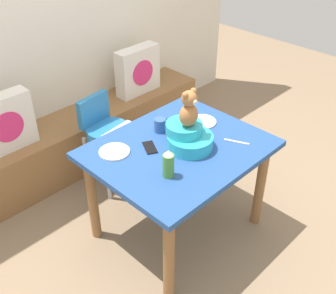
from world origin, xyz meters
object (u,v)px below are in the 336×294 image
Objects in this scene: pillow_floral_right at (138,71)px; dining_table at (179,161)px; cell_phone at (150,147)px; highchair at (106,131)px; dinner_plate_near at (114,152)px; ketchup_bottle at (168,164)px; coffee_mug at (160,125)px; infant_seat_teal at (188,137)px; dinner_plate_far at (202,122)px; pillow_floral_left at (4,124)px; teddy_bear at (189,109)px.

pillow_floral_right reaches higher than dining_table.
dining_table is at bearing 166.67° from cell_phone.
highchair is at bearing -149.76° from pillow_floral_right.
dinner_plate_near is (-1.04, -0.94, 0.07)m from pillow_floral_right.
cell_phone is (0.12, 0.29, -0.08)m from ketchup_bottle.
pillow_floral_right is 1.17m from coffee_mug.
dinner_plate_near is (-0.34, 0.25, 0.12)m from dining_table.
highchair is 1.02m from ketchup_bottle.
infant_seat_teal is 0.26m from coffee_mug.
dinner_plate_far is (0.68, -0.16, 0.00)m from dinner_plate_near.
dining_table is 9.35× the size of coffee_mug.
ketchup_bottle is at bearing -79.68° from dinner_plate_near.
dinner_plate_near is 1.39× the size of cell_phone.
pillow_floral_left reaches higher than dinner_plate_far.
dinner_plate_near and dinner_plate_far have the same top height.
pillow_floral_right is at bearing 61.90° from teddy_bear.
ketchup_bottle is (-0.31, -0.13, 0.02)m from infant_seat_teal.
ketchup_bottle reaches higher than dining_table.
coffee_mug is 0.60× the size of dinner_plate_near.
cell_phone is at bearing -65.44° from pillow_floral_left.
pillow_floral_left is 2.20× the size of dinner_plate_far.
dinner_plate_far is at bearing 23.52° from infant_seat_teal.
dinner_plate_near is at bearing -121.86° from highchair.
highchair is 6.58× the size of coffee_mug.
dining_table is at bearing 31.93° from ketchup_bottle.
dinner_plate_near is 1.00× the size of dinner_plate_far.
dining_table is 0.37m from dinner_plate_far.
pillow_floral_left is 1.33× the size of infant_seat_teal.
dining_table is 0.44m from dinner_plate_near.
infant_seat_teal reaches higher than coffee_mug.
pillow_floral_right reaches higher than coffee_mug.
cell_phone is (-0.19, 0.16, -0.07)m from infant_seat_teal.
pillow_floral_left reaches higher than dining_table.
pillow_floral_left is at bearing 118.87° from infant_seat_teal.
cell_phone reaches higher than dining_table.
infant_seat_teal is 1.32× the size of teddy_bear.
ketchup_bottle is (-0.97, -1.36, 0.15)m from pillow_floral_right.
pillow_floral_left is at bearing 105.18° from ketchup_bottle.
pillow_floral_left is 2.38× the size of ketchup_bottle.
ketchup_bottle is at bearing -128.85° from coffee_mug.
dinner_plate_near reaches higher than dining_table.
infant_seat_teal is at bearing -156.48° from dinner_plate_far.
pillow_floral_right is at bearing 59.50° from dining_table.
pillow_floral_left is 1.76× the size of teddy_bear.
infant_seat_teal is 2.75× the size of coffee_mug.
teddy_bear is 0.35m from coffee_mug.
cell_phone is at bearing 139.57° from teddy_bear.
dining_table is 0.78m from highchair.
highchair reaches higher than cell_phone.
teddy_bear is (-0.66, -1.23, 0.34)m from pillow_floral_right.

